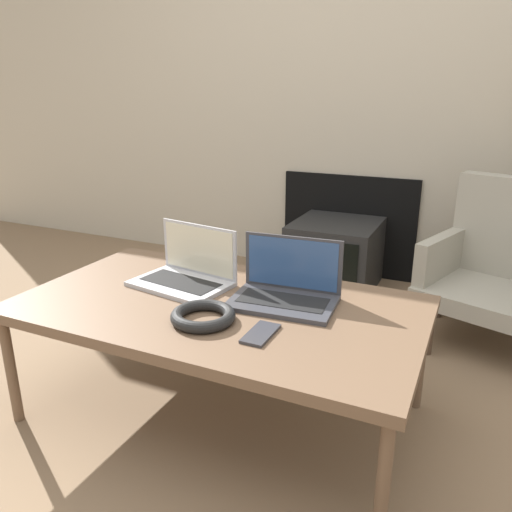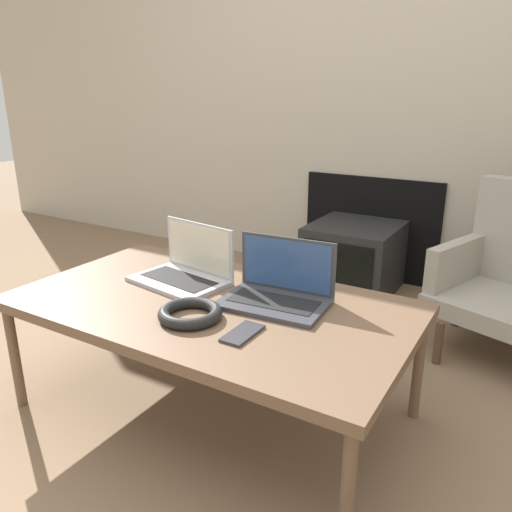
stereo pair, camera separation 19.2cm
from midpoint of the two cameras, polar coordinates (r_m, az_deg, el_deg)
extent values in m
plane|color=#7A6047|center=(1.72, -13.01, -22.74)|extent=(14.00, 14.00, 0.00)
cube|color=#B7AD99|center=(3.12, 9.68, 21.47)|extent=(7.00, 0.06, 2.60)
cube|color=black|center=(3.17, 8.77, 3.47)|extent=(0.84, 0.03, 0.63)
cube|color=brown|center=(1.71, -7.50, -5.95)|extent=(1.35, 0.76, 0.04)
cylinder|color=brown|center=(2.00, -28.79, -11.44)|extent=(0.04, 0.04, 0.40)
cylinder|color=brown|center=(1.35, 10.00, -24.72)|extent=(0.04, 0.04, 0.40)
cylinder|color=brown|center=(2.40, -15.93, -4.85)|extent=(0.04, 0.04, 0.40)
cylinder|color=brown|center=(1.90, 15.56, -11.28)|extent=(0.04, 0.04, 0.40)
cube|color=#B2B2B7|center=(1.86, -11.56, -3.20)|extent=(0.38, 0.28, 0.02)
cube|color=black|center=(1.86, -11.57, -2.95)|extent=(0.31, 0.17, 0.00)
cube|color=#B2B2B7|center=(1.91, -9.40, 0.72)|extent=(0.35, 0.06, 0.19)
cube|color=beige|center=(1.90, -9.48, 0.68)|extent=(0.32, 0.05, 0.17)
cube|color=#38383D|center=(1.67, -0.22, -5.41)|extent=(0.37, 0.26, 0.02)
cube|color=black|center=(1.67, -0.22, -5.13)|extent=(0.31, 0.15, 0.00)
cube|color=#38383D|center=(1.73, 1.07, -0.85)|extent=(0.35, 0.04, 0.19)
cube|color=#2D4C7F|center=(1.73, 1.01, -0.89)|extent=(0.32, 0.03, 0.17)
torus|color=black|center=(1.57, -9.59, -6.83)|extent=(0.20, 0.20, 0.04)
cube|color=#333338|center=(1.48, -3.22, -8.93)|extent=(0.07, 0.15, 0.01)
cube|color=black|center=(2.96, 7.21, 0.13)|extent=(0.48, 0.51, 0.40)
cube|color=black|center=(2.73, 5.54, -1.39)|extent=(0.39, 0.01, 0.31)
cube|color=gray|center=(2.45, 24.18, -4.48)|extent=(0.77, 0.70, 0.08)
cube|color=gray|center=(2.50, 18.49, 0.08)|extent=(0.21, 0.47, 0.20)
cylinder|color=#4C3828|center=(2.32, 16.97, -8.58)|extent=(0.04, 0.04, 0.19)
cylinder|color=#4C3828|center=(2.71, 18.33, -4.78)|extent=(0.04, 0.04, 0.19)
camera|label=1|loc=(0.10, -92.86, -0.94)|focal=35.00mm
camera|label=2|loc=(0.10, 87.14, 0.94)|focal=35.00mm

